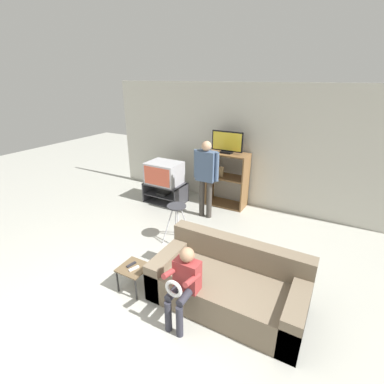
% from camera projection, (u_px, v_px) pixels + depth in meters
% --- Properties ---
extents(ground_plane, '(18.00, 18.00, 0.00)m').
position_uv_depth(ground_plane, '(101.00, 337.00, 3.11)').
color(ground_plane, '#ADADA3').
extents(wall_back, '(6.40, 0.06, 2.60)m').
position_uv_depth(wall_back, '(241.00, 146.00, 6.00)').
color(wall_back, beige).
rests_on(wall_back, ground_plane).
extents(tv_stand, '(0.90, 0.58, 0.45)m').
position_uv_depth(tv_stand, '(165.00, 193.00, 6.40)').
color(tv_stand, '#38383D').
rests_on(tv_stand, ground_plane).
extents(television_main, '(0.74, 0.59, 0.48)m').
position_uv_depth(television_main, '(164.00, 173.00, 6.24)').
color(television_main, '#B2B2B7').
rests_on(television_main, tv_stand).
extents(media_shelf, '(0.87, 0.46, 1.20)m').
position_uv_depth(media_shelf, '(227.00, 179.00, 6.10)').
color(media_shelf, brown).
rests_on(media_shelf, ground_plane).
extents(television_flat, '(0.68, 0.20, 0.46)m').
position_uv_depth(television_flat, '(227.00, 143.00, 5.79)').
color(television_flat, black).
rests_on(television_flat, media_shelf).
extents(folding_stool, '(0.37, 0.44, 0.69)m').
position_uv_depth(folding_stool, '(177.00, 213.00, 4.74)').
color(folding_stool, '#B7B7BC').
rests_on(folding_stool, ground_plane).
extents(snack_table, '(0.36, 0.36, 0.35)m').
position_uv_depth(snack_table, '(134.00, 270.00, 3.72)').
color(snack_table, brown).
rests_on(snack_table, ground_plane).
extents(remote_control_black, '(0.07, 0.15, 0.02)m').
position_uv_depth(remote_control_black, '(131.00, 265.00, 3.73)').
color(remote_control_black, '#232328').
rests_on(remote_control_black, snack_table).
extents(remote_control_white, '(0.08, 0.15, 0.02)m').
position_uv_depth(remote_control_white, '(134.00, 269.00, 3.66)').
color(remote_control_white, silver).
rests_on(remote_control_white, snack_table).
extents(couch, '(1.89, 0.92, 0.75)m').
position_uv_depth(couch, '(228.00, 285.00, 3.52)').
color(couch, '#756651').
rests_on(couch, ground_plane).
extents(person_standing_adult, '(0.53, 0.20, 1.58)m').
position_uv_depth(person_standing_adult, '(206.00, 173.00, 5.44)').
color(person_standing_adult, '#3D3833').
rests_on(person_standing_adult, ground_plane).
extents(person_seated_child, '(0.33, 0.43, 0.96)m').
position_uv_depth(person_seated_child, '(184.00, 281.00, 3.13)').
color(person_seated_child, '#2D2D38').
rests_on(person_seated_child, ground_plane).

